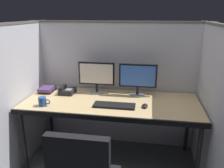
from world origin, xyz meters
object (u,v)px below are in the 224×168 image
monitor_left (97,75)px  keyboard_main (114,105)px  desk_phone (67,91)px  coffee_mug (43,101)px  computer_mouse (145,106)px  monitor_right (138,78)px  book_stack (47,89)px  desk (111,106)px

monitor_left → keyboard_main: 0.52m
keyboard_main → desk_phone: 0.69m
monitor_left → coffee_mug: (-0.46, -0.49, -0.17)m
desk_phone → monitor_left: bearing=14.0°
computer_mouse → desk_phone: desk_phone is taller
monitor_right → coffee_mug: bearing=-153.5°
book_stack → keyboard_main: bearing=-20.1°
computer_mouse → monitor_right: bearing=106.0°
keyboard_main → desk_phone: (-0.62, 0.30, 0.02)m
monitor_left → monitor_right: 0.49m
desk → keyboard_main: 0.15m
monitor_right → computer_mouse: 0.41m
desk → book_stack: size_ratio=8.57×
desk → monitor_left: (-0.22, 0.26, 0.27)m
keyboard_main → coffee_mug: size_ratio=3.41×
monitor_left → desk: bearing=-49.8°
desk_phone → computer_mouse: bearing=-16.4°
monitor_right → desk_phone: (-0.83, -0.07, -0.18)m
computer_mouse → book_stack: (-1.19, 0.30, 0.01)m
desk → computer_mouse: 0.39m
desk → keyboard_main: bearing=-66.7°
keyboard_main → computer_mouse: size_ratio=4.48×
keyboard_main → computer_mouse: computer_mouse is taller
keyboard_main → computer_mouse: bearing=4.8°
desk → coffee_mug: size_ratio=15.08×
book_stack → desk_phone: bearing=-4.5°
desk → book_stack: 0.85m
monitor_left → book_stack: bearing=-173.8°
monitor_left → coffee_mug: 0.69m
keyboard_main → desk_phone: bearing=154.1°
desk → coffee_mug: (-0.68, -0.23, 0.10)m
monitor_left → computer_mouse: bearing=-31.7°
coffee_mug → desk_phone: coffee_mug is taller
monitor_right → computer_mouse: monitor_right is taller
computer_mouse → coffee_mug: size_ratio=0.76×
coffee_mug → desk_phone: bearing=74.4°
coffee_mug → book_stack: bearing=109.0°
keyboard_main → desk_phone: size_ratio=2.26×
desk → keyboard_main: (0.06, -0.13, 0.06)m
monitor_left → keyboard_main: (0.27, -0.39, -0.20)m
desk → desk_phone: size_ratio=10.00×
keyboard_main → coffee_mug: (-0.73, -0.10, 0.04)m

